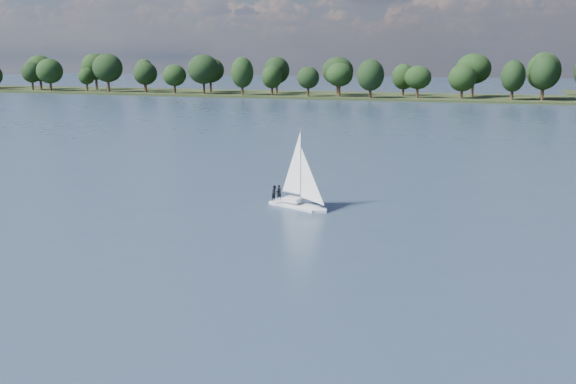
% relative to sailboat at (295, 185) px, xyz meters
% --- Properties ---
extents(ground, '(700.00, 700.00, 0.00)m').
position_rel_sailboat_xyz_m(ground, '(-9.83, 60.64, -2.22)').
color(ground, '#233342').
rests_on(ground, ground).
extents(far_shore, '(660.00, 40.00, 1.50)m').
position_rel_sailboat_xyz_m(far_shore, '(-9.83, 172.64, -2.22)').
color(far_shore, black).
rests_on(far_shore, ground).
extents(sailboat, '(6.21, 3.85, 7.93)m').
position_rel_sailboat_xyz_m(sailboat, '(0.00, 0.00, 0.00)').
color(sailboat, silver).
rests_on(sailboat, ground).
extents(treeline, '(563.45, 73.76, 18.27)m').
position_rel_sailboat_xyz_m(treeline, '(-21.64, 169.01, 5.91)').
color(treeline, black).
rests_on(treeline, ground).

